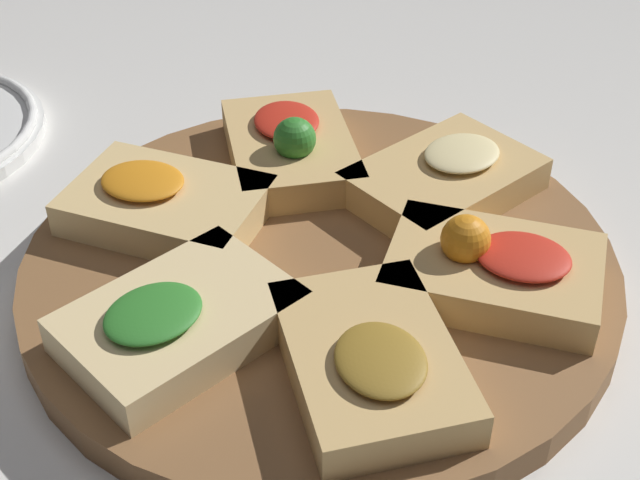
{
  "coord_description": "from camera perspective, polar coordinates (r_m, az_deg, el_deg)",
  "views": [
    {
      "loc": [
        -0.36,
        0.28,
        0.39
      ],
      "look_at": [
        0.0,
        0.0,
        0.03
      ],
      "focal_mm": 50.0,
      "sensor_mm": 36.0,
      "label": 1
    }
  ],
  "objects": [
    {
      "name": "focaccia_slice_5",
      "position": [
        0.53,
        -9.11,
        -5.11
      ],
      "size": [
        0.1,
        0.14,
        0.03
      ],
      "color": "#E5C689",
      "rests_on": "serving_board"
    },
    {
      "name": "focaccia_slice_1",
      "position": [
        0.56,
        11.01,
        -1.78
      ],
      "size": [
        0.16,
        0.15,
        0.05
      ],
      "color": "tan",
      "rests_on": "serving_board"
    },
    {
      "name": "focaccia_slice_0",
      "position": [
        0.5,
        3.31,
        -7.68
      ],
      "size": [
        0.15,
        0.13,
        0.03
      ],
      "color": "tan",
      "rests_on": "serving_board"
    },
    {
      "name": "serving_board",
      "position": [
        0.59,
        -0.0,
        -1.78
      ],
      "size": [
        0.39,
        0.39,
        0.02
      ],
      "primitive_type": "cylinder",
      "color": "brown",
      "rests_on": "ground_plane"
    },
    {
      "name": "focaccia_slice_4",
      "position": [
        0.62,
        -9.93,
        2.34
      ],
      "size": [
        0.16,
        0.14,
        0.03
      ],
      "color": "#DBB775",
      "rests_on": "serving_board"
    },
    {
      "name": "ground_plane",
      "position": [
        0.6,
        -0.0,
        -2.59
      ],
      "size": [
        3.0,
        3.0,
        0.0
      ],
      "primitive_type": "plane",
      "color": "silver"
    },
    {
      "name": "focaccia_slice_3",
      "position": [
        0.67,
        -1.89,
        5.98
      ],
      "size": [
        0.16,
        0.14,
        0.05
      ],
      "color": "tan",
      "rests_on": "serving_board"
    },
    {
      "name": "focaccia_slice_2",
      "position": [
        0.65,
        7.74,
        4.12
      ],
      "size": [
        0.09,
        0.13,
        0.03
      ],
      "color": "tan",
      "rests_on": "serving_board"
    }
  ]
}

